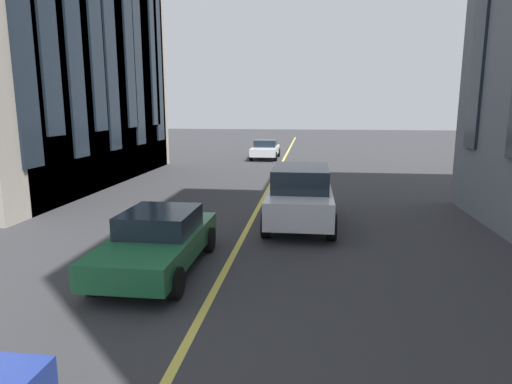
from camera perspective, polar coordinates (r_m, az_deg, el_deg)
The scene contains 4 objects.
lane_centre_line at distance 16.63m, azimuth 0.34°, elevation -1.96°, with size 80.00×0.16×0.01m.
car_white_near at distance 32.48m, azimuth 1.24°, elevation 5.61°, with size 4.40×1.95×1.37m.
car_green_oncoming at distance 10.43m, azimuth -12.59°, elevation -6.13°, with size 4.40×1.95×1.37m.
car_white_parked_a at distance 14.05m, azimuth 5.79°, elevation -0.39°, with size 4.70×2.14×1.88m.
Camera 1 is at (3.90, -1.90, 3.72)m, focal length 30.77 mm.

